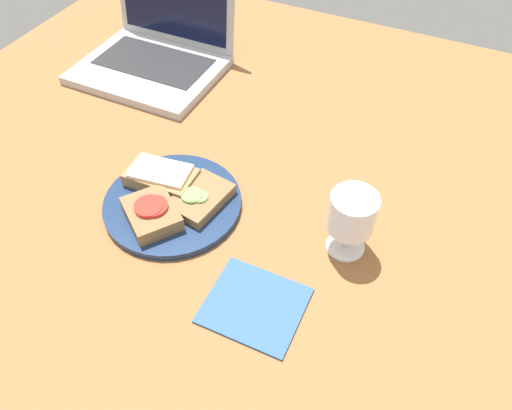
{
  "coord_description": "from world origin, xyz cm",
  "views": [
    {
      "loc": [
        29.98,
        -50.05,
        64.78
      ],
      "look_at": [
        7.59,
        -3.06,
        8.0
      ],
      "focal_mm": 35.0,
      "sensor_mm": 36.0,
      "label": 1
    }
  ],
  "objects": [
    {
      "name": "wine_glass",
      "position": [
        22.02,
        -1.01,
        10.67
      ],
      "size": [
        7.04,
        7.04,
        11.19
      ],
      "color": "white",
      "rests_on": "wooden_table"
    },
    {
      "name": "wooden_table",
      "position": [
        0.0,
        0.0,
        1.5
      ],
      "size": [
        140.0,
        140.0,
        3.0
      ],
      "primitive_type": "cube",
      "color": "brown",
      "rests_on": "ground"
    },
    {
      "name": "napkin",
      "position": [
        13.8,
        -16.57,
        3.2
      ],
      "size": [
        13.66,
        12.18,
        0.4
      ],
      "primitive_type": "cube",
      "rotation": [
        0.0,
        0.0,
        0.01
      ],
      "color": "#33598C",
      "rests_on": "wooden_table"
    },
    {
      "name": "sandwich_with_tomato",
      "position": [
        -7.48,
        -9.86,
        5.79
      ],
      "size": [
        11.81,
        11.43,
        3.2
      ],
      "color": "brown",
      "rests_on": "plate"
    },
    {
      "name": "sandwich_with_cucumber",
      "position": [
        -2.44,
        -3.33,
        5.31
      ],
      "size": [
        8.67,
        11.2,
        2.28
      ],
      "color": "brown",
      "rests_on": "plate"
    },
    {
      "name": "sandwich_with_cheese",
      "position": [
        -10.66,
        -2.16,
        5.74
      ],
      "size": [
        11.87,
        7.24,
        3.0
      ],
      "color": "#937047",
      "rests_on": "plate"
    },
    {
      "name": "laptop",
      "position": [
        -32.67,
        30.28,
        7.06
      ],
      "size": [
        30.03,
        26.66,
        21.94
      ],
      "color": "#ADAFB5",
      "rests_on": "wooden_table"
    },
    {
      "name": "plate",
      "position": [
        -6.84,
        -5.1,
        3.66
      ],
      "size": [
        22.95,
        22.95,
        1.31
      ],
      "primitive_type": "cylinder",
      "color": "navy",
      "rests_on": "wooden_table"
    }
  ]
}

